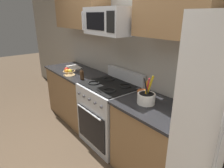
# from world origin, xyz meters

# --- Properties ---
(ground_plane) EXTENTS (16.00, 16.00, 0.00)m
(ground_plane) POSITION_xyz_m (0.00, 0.00, 0.00)
(ground_plane) COLOR #473828
(wall_back) EXTENTS (8.00, 0.10, 2.60)m
(wall_back) POSITION_xyz_m (0.00, 1.10, 1.30)
(wall_back) COLOR #9E998E
(wall_back) RESTS_ON ground
(counter_left) EXTENTS (1.25, 0.65, 0.91)m
(counter_left) POSITION_xyz_m (-1.01, 0.70, 0.46)
(counter_left) COLOR olive
(counter_left) RESTS_ON ground
(range_oven) EXTENTS (0.76, 0.69, 1.09)m
(range_oven) POSITION_xyz_m (-0.00, 0.70, 0.47)
(range_oven) COLOR #B2B5BA
(range_oven) RESTS_ON ground
(counter_right) EXTENTS (0.86, 0.65, 0.91)m
(counter_right) POSITION_xyz_m (0.82, 0.70, 0.46)
(counter_right) COLOR olive
(counter_right) RESTS_ON ground
(microwave) EXTENTS (0.69, 0.44, 0.33)m
(microwave) POSITION_xyz_m (-0.00, 0.73, 1.77)
(microwave) COLOR #B2B5BA
(upper_cabinets_left) EXTENTS (1.24, 0.34, 0.79)m
(upper_cabinets_left) POSITION_xyz_m (-1.02, 0.88, 2.02)
(upper_cabinets_left) COLOR olive
(utensil_crock) EXTENTS (0.20, 0.20, 0.33)m
(utensil_crock) POSITION_xyz_m (0.70, 0.68, 0.98)
(utensil_crock) COLOR white
(utensil_crock) RESTS_ON counter_right
(fruit_basket) EXTENTS (0.20, 0.20, 0.10)m
(fruit_basket) POSITION_xyz_m (-0.83, 0.50, 0.95)
(fruit_basket) COLOR tan
(fruit_basket) RESTS_ON counter_left
(apple_loose) EXTENTS (0.08, 0.08, 0.08)m
(apple_loose) POSITION_xyz_m (-1.00, 0.54, 0.95)
(apple_loose) COLOR red
(apple_loose) RESTS_ON counter_left
(cutting_board) EXTENTS (0.33, 0.23, 0.02)m
(cutting_board) POSITION_xyz_m (-1.18, 0.77, 0.92)
(cutting_board) COLOR silver
(cutting_board) RESTS_ON counter_left
(bottle_soy) EXTENTS (0.06, 0.06, 0.18)m
(bottle_soy) POSITION_xyz_m (-0.48, 0.54, 0.99)
(bottle_soy) COLOR #382314
(bottle_soy) RESTS_ON counter_left
(prep_bowl) EXTENTS (0.13, 0.13, 0.05)m
(prep_bowl) POSITION_xyz_m (0.49, 0.85, 0.94)
(prep_bowl) COLOR #D1662D
(prep_bowl) RESTS_ON counter_right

